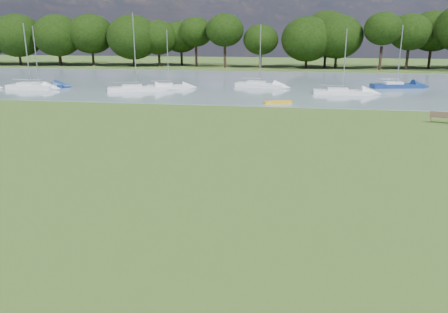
% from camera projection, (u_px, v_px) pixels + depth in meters
% --- Properties ---
extents(ground, '(220.00, 220.00, 0.00)m').
position_uv_depth(ground, '(203.00, 176.00, 22.32)').
color(ground, '#5D6D2E').
extents(river, '(220.00, 40.00, 0.10)m').
position_uv_depth(river, '(264.00, 84.00, 62.16)').
color(river, gray).
rests_on(river, ground).
extents(far_bank, '(220.00, 20.00, 0.40)m').
position_uv_depth(far_bank, '(275.00, 68.00, 90.62)').
color(far_bank, '#4C6626').
rests_on(far_bank, ground).
extents(riverbank_bench, '(1.62, 0.88, 0.95)m').
position_uv_depth(riverbank_bench, '(440.00, 117.00, 35.18)').
color(riverbank_bench, brown).
rests_on(riverbank_bench, ground).
extents(kayak, '(2.90, 1.55, 0.28)m').
position_uv_depth(kayak, '(278.00, 102.00, 44.60)').
color(kayak, gold).
rests_on(kayak, river).
extents(tree_line, '(159.43, 9.55, 11.56)m').
position_uv_depth(tree_line, '(319.00, 33.00, 83.64)').
color(tree_line, black).
rests_on(tree_line, far_bank).
extents(sailboat_0, '(5.71, 3.12, 7.31)m').
position_uv_depth(sailboat_0, '(168.00, 85.00, 56.18)').
color(sailboat_0, silver).
rests_on(sailboat_0, river).
extents(sailboat_1, '(6.26, 1.92, 8.12)m').
position_uv_depth(sailboat_1, '(30.00, 85.00, 55.69)').
color(sailboat_1, silver).
rests_on(sailboat_1, river).
extents(sailboat_2, '(6.86, 3.24, 7.91)m').
position_uv_depth(sailboat_2, '(396.00, 84.00, 57.11)').
color(sailboat_2, navy).
rests_on(sailboat_2, river).
extents(sailboat_3, '(6.70, 2.00, 7.42)m').
position_uv_depth(sailboat_3, '(342.00, 91.00, 51.32)').
color(sailboat_3, silver).
rests_on(sailboat_3, river).
extents(sailboat_4, '(6.71, 3.02, 7.81)m').
position_uv_depth(sailboat_4, '(38.00, 84.00, 57.33)').
color(sailboat_4, navy).
rests_on(sailboat_4, river).
extents(sailboat_6, '(7.23, 4.35, 9.26)m').
position_uv_depth(sailboat_6, '(136.00, 87.00, 54.17)').
color(sailboat_6, silver).
rests_on(sailboat_6, river).
extents(sailboat_7, '(6.70, 3.64, 7.98)m').
position_uv_depth(sailboat_7, '(259.00, 84.00, 57.80)').
color(sailboat_7, silver).
rests_on(sailboat_7, river).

